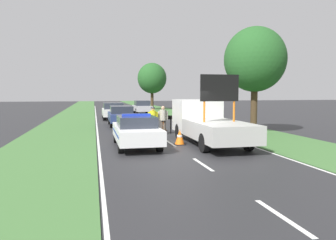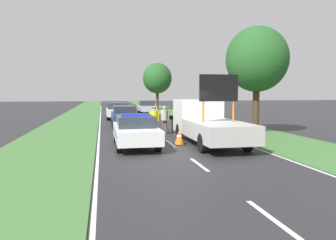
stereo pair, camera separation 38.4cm
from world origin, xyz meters
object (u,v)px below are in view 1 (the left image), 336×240
(work_truck, at_px, (207,122))
(police_officer, at_px, (153,118))
(road_barrier, at_px, (152,119))
(traffic_cone_behind_barrier, at_px, (180,137))
(traffic_cone_near_police, at_px, (133,132))
(roadside_tree_near_right, at_px, (255,60))
(queued_car_van_white, at_px, (113,111))
(pedestrian_civilian, at_px, (163,118))
(queued_car_hatch_blue, at_px, (121,115))
(roadside_tree_near_left, at_px, (152,78))
(queued_car_sedan_silver, at_px, (142,107))
(traffic_cone_lane_edge, at_px, (181,129))
(police_car, at_px, (136,131))
(traffic_cone_centre_front, at_px, (163,126))
(traffic_cone_near_truck, at_px, (123,131))

(work_truck, height_order, police_officer, work_truck)
(road_barrier, height_order, traffic_cone_behind_barrier, road_barrier)
(traffic_cone_near_police, height_order, roadside_tree_near_right, roadside_tree_near_right)
(queued_car_van_white, relative_size, roadside_tree_near_right, 0.68)
(pedestrian_civilian, bearing_deg, work_truck, -83.73)
(queued_car_hatch_blue, xyz_separation_m, roadside_tree_near_left, (6.10, 21.47, 3.65))
(road_barrier, distance_m, queued_car_sedan_silver, 18.12)
(police_officer, relative_size, traffic_cone_behind_barrier, 2.23)
(traffic_cone_near_police, distance_m, traffic_cone_lane_edge, 3.23)
(police_car, relative_size, queued_car_hatch_blue, 1.07)
(queued_car_van_white, bearing_deg, police_car, 90.36)
(work_truck, bearing_deg, traffic_cone_behind_barrier, 14.23)
(road_barrier, distance_m, police_officer, 0.52)
(traffic_cone_behind_barrier, relative_size, queued_car_van_white, 0.17)
(work_truck, bearing_deg, traffic_cone_near_police, -33.37)
(police_car, relative_size, roadside_tree_near_left, 0.72)
(roadside_tree_near_right, bearing_deg, traffic_cone_behind_barrier, -150.65)
(road_barrier, xyz_separation_m, traffic_cone_centre_front, (0.98, 1.35, -0.57))
(pedestrian_civilian, xyz_separation_m, traffic_cone_near_truck, (-2.33, 0.01, -0.71))
(queued_car_hatch_blue, xyz_separation_m, queued_car_van_white, (-0.22, 6.10, 0.01))
(police_officer, height_order, traffic_cone_lane_edge, police_officer)
(traffic_cone_lane_edge, xyz_separation_m, roadside_tree_near_left, (3.02, 26.93, 4.16))
(road_barrier, distance_m, queued_car_van_white, 11.44)
(police_officer, distance_m, traffic_cone_behind_barrier, 3.77)
(traffic_cone_centre_front, height_order, traffic_cone_near_truck, traffic_cone_centre_front)
(police_car, relative_size, traffic_cone_centre_front, 7.48)
(road_barrier, bearing_deg, police_officer, -91.00)
(queued_car_sedan_silver, bearing_deg, traffic_cone_near_truck, 78.47)
(police_officer, distance_m, queued_car_sedan_silver, 18.63)
(traffic_cone_behind_barrier, relative_size, queued_car_hatch_blue, 0.17)
(traffic_cone_centre_front, bearing_deg, queued_car_hatch_blue, 121.06)
(work_truck, relative_size, road_barrier, 2.24)
(police_officer, bearing_deg, pedestrian_civilian, -153.21)
(traffic_cone_centre_front, bearing_deg, police_officer, -118.37)
(queued_car_sedan_silver, bearing_deg, roadside_tree_near_right, 101.46)
(traffic_cone_centre_front, bearing_deg, traffic_cone_near_truck, -147.89)
(road_barrier, bearing_deg, traffic_cone_centre_front, 56.09)
(pedestrian_civilian, height_order, traffic_cone_near_police, pedestrian_civilian)
(traffic_cone_near_truck, distance_m, roadside_tree_near_left, 28.12)
(roadside_tree_near_left, bearing_deg, traffic_cone_lane_edge, -96.39)
(traffic_cone_near_police, distance_m, queued_car_sedan_silver, 19.74)
(police_car, bearing_deg, road_barrier, 69.42)
(road_barrier, relative_size, traffic_cone_behind_barrier, 3.94)
(queued_car_van_white, relative_size, queued_car_sedan_silver, 0.98)
(queued_car_van_white, distance_m, roadside_tree_near_left, 17.02)
(queued_car_hatch_blue, bearing_deg, roadside_tree_near_left, -105.85)
(traffic_cone_centre_front, relative_size, traffic_cone_behind_barrier, 0.87)
(work_truck, xyz_separation_m, traffic_cone_near_truck, (-3.74, 3.56, -0.75))
(pedestrian_civilian, height_order, roadside_tree_near_right, roadside_tree_near_right)
(police_car, bearing_deg, traffic_cone_lane_edge, 50.47)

